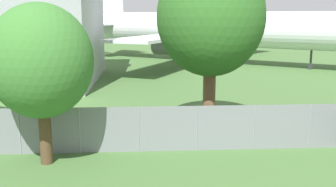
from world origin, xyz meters
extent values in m
cylinder|color=gray|center=(-7.64, 10.05, 1.02)|extent=(0.07, 0.07, 2.03)
cylinder|color=gray|center=(-5.09, 10.05, 1.02)|extent=(0.07, 0.07, 2.03)
cylinder|color=gray|center=(-2.55, 10.05, 1.02)|extent=(0.07, 0.07, 2.03)
cylinder|color=gray|center=(0.00, 10.05, 1.02)|extent=(0.07, 0.07, 2.03)
cylinder|color=gray|center=(2.55, 10.05, 1.02)|extent=(0.07, 0.07, 2.03)
cylinder|color=gray|center=(5.09, 10.05, 1.02)|extent=(0.07, 0.07, 2.03)
cube|color=slate|center=(0.00, 10.05, 1.02)|extent=(56.00, 0.01, 2.03)
cylinder|color=silver|center=(6.90, 42.90, 4.24)|extent=(31.56, 24.14, 4.27)
cone|color=silver|center=(-9.82, 54.78, 4.24)|extent=(6.58, 6.22, 3.84)
cube|color=silver|center=(11.33, 52.22, 3.60)|extent=(14.66, 15.10, 0.30)
cylinder|color=#939399|center=(9.62, 50.48, 2.49)|extent=(4.25, 3.79, 1.92)
cube|color=silver|center=(-0.44, 35.65, 3.60)|extent=(11.82, 16.55, 0.30)
cylinder|color=#939399|center=(0.64, 37.83, 2.49)|extent=(4.25, 3.79, 1.92)
cube|color=silver|center=(-6.60, 52.49, 4.67)|extent=(8.22, 9.64, 0.20)
cylinder|color=#2D2D33|center=(16.35, 36.19, 1.05)|extent=(0.24, 0.24, 2.11)
cylinder|color=#2D2D33|center=(16.35, 36.19, 0.28)|extent=(0.63, 0.57, 0.56)
cylinder|color=#2D2D33|center=(6.93, 46.02, 1.05)|extent=(0.24, 0.24, 2.11)
cylinder|color=#2D2D33|center=(6.93, 46.02, 0.28)|extent=(0.63, 0.57, 0.56)
cylinder|color=#2D2D33|center=(3.96, 41.85, 1.05)|extent=(0.24, 0.24, 2.11)
cylinder|color=#2D2D33|center=(3.96, 41.85, 0.28)|extent=(0.63, 0.57, 0.56)
cylinder|color=#4C3823|center=(-6.26, 8.90, 1.22)|extent=(0.49, 0.49, 2.44)
ellipsoid|color=#38702D|center=(-6.26, 8.90, 4.17)|extent=(4.06, 4.06, 4.47)
cylinder|color=brown|center=(0.98, 12.76, 1.79)|extent=(0.63, 0.63, 3.58)
ellipsoid|color=#2D6023|center=(0.98, 12.76, 5.82)|extent=(5.27, 5.27, 5.79)
camera|label=1|loc=(-2.28, -6.47, 5.87)|focal=42.00mm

